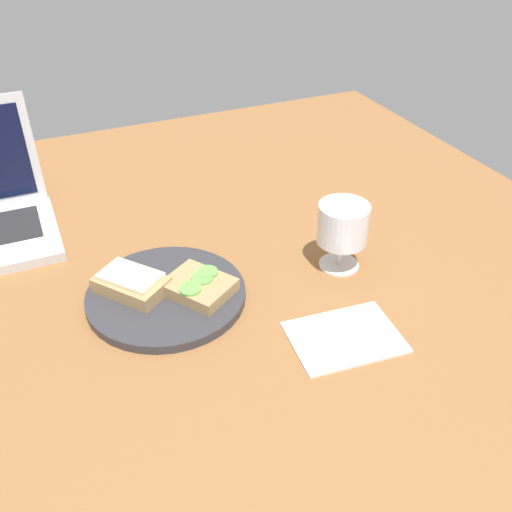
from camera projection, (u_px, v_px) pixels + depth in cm
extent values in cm
cube|color=brown|center=(213.00, 290.00, 92.13)|extent=(140.00, 140.00, 3.00)
cylinder|color=#333338|center=(166.00, 295.00, 87.60)|extent=(24.44, 24.44, 1.46)
cube|color=#A88456|center=(199.00, 286.00, 86.52)|extent=(11.94, 12.48, 1.99)
cylinder|color=#6BB74C|center=(190.00, 289.00, 84.12)|extent=(3.34, 3.34, 0.43)
cylinder|color=#6BB74C|center=(202.00, 278.00, 86.32)|extent=(3.30, 3.30, 0.37)
cylinder|color=#6BB74C|center=(207.00, 272.00, 87.45)|extent=(3.25, 3.25, 0.47)
cube|color=#A88456|center=(132.00, 285.00, 86.61)|extent=(11.73, 12.48, 2.35)
cube|color=#F4EAB7|center=(130.00, 276.00, 85.70)|extent=(10.06, 10.58, 0.82)
cylinder|color=white|center=(339.00, 265.00, 95.01)|extent=(6.64, 6.64, 0.40)
cylinder|color=white|center=(340.00, 252.00, 93.58)|extent=(0.81, 0.81, 4.59)
cylinder|color=white|center=(343.00, 224.00, 90.39)|extent=(8.18, 8.18, 6.53)
cylinder|color=white|center=(342.00, 230.00, 91.06)|extent=(7.52, 7.52, 4.23)
cube|color=white|center=(345.00, 337.00, 80.63)|extent=(16.36, 12.64, 0.40)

